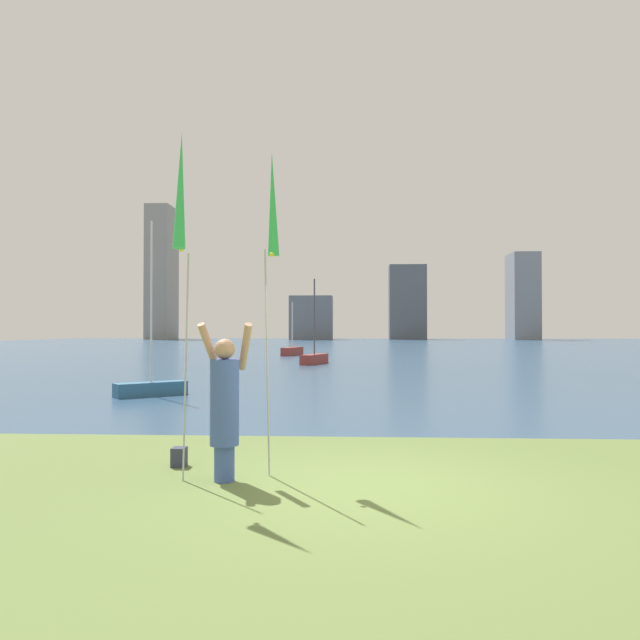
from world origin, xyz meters
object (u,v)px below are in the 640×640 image
(kite_flag_left, at_px, (181,197))
(sailboat_5, at_px, (151,386))
(kite_flag_right, at_px, (272,211))
(person, at_px, (225,403))
(bag, at_px, (179,457))
(sailboat_2, at_px, (314,358))
(sailboat_4, at_px, (292,351))

(kite_flag_left, xyz_separation_m, sailboat_5, (-3.66, 9.71, -3.29))
(kite_flag_right, xyz_separation_m, sailboat_5, (-4.73, 8.95, -3.26))
(person, height_order, sailboat_5, sailboat_5)
(kite_flag_right, bearing_deg, person, -131.70)
(kite_flag_right, height_order, sailboat_5, sailboat_5)
(kite_flag_right, height_order, bag, kite_flag_right)
(person, height_order, sailboat_2, sailboat_2)
(kite_flag_right, distance_m, sailboat_2, 25.38)
(sailboat_4, bearing_deg, sailboat_5, -92.96)
(kite_flag_right, relative_size, bag, 16.39)
(person, xyz_separation_m, sailboat_4, (-2.78, 36.87, -0.65))
(person, distance_m, kite_flag_left, 2.66)
(sailboat_4, bearing_deg, bag, -86.87)
(sailboat_2, xyz_separation_m, sailboat_4, (-2.34, 11.12, 0.00))
(sailboat_4, xyz_separation_m, sailboat_5, (-1.41, -27.33, -0.04))
(person, distance_m, sailboat_4, 36.98)
(kite_flag_right, bearing_deg, sailboat_4, 95.22)
(kite_flag_right, distance_m, bag, 3.68)
(bag, height_order, sailboat_4, sailboat_4)
(sailboat_2, height_order, sailboat_5, sailboat_5)
(kite_flag_right, relative_size, sailboat_4, 1.10)
(sailboat_2, distance_m, sailboat_4, 11.36)
(bag, bearing_deg, person, -43.64)
(kite_flag_left, xyz_separation_m, bag, (-0.28, 0.94, -3.46))
(person, distance_m, sailboat_5, 10.45)
(person, height_order, sailboat_4, sailboat_4)
(sailboat_5, bearing_deg, sailboat_2, 76.98)
(person, distance_m, sailboat_2, 25.76)
(kite_flag_left, bearing_deg, kite_flag_right, 35.60)
(person, xyz_separation_m, kite_flag_left, (-0.53, -0.16, 2.60))
(kite_flag_right, relative_size, sailboat_2, 0.92)
(bag, distance_m, sailboat_2, 24.98)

